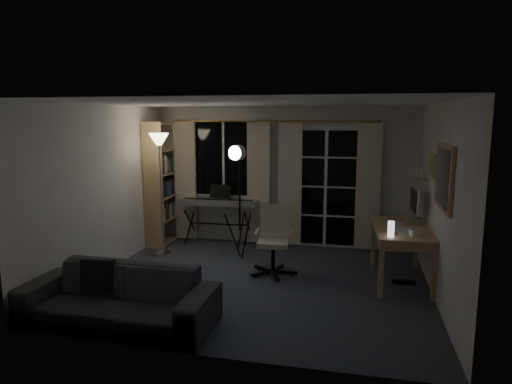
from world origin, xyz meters
TOP-DOWN VIEW (x-y plane):
  - floor at (0.00, 0.00)m, footprint 4.50×4.00m
  - window at (-1.05, 1.97)m, footprint 1.20×0.08m
  - french_door at (0.75, 1.97)m, footprint 1.32×0.09m
  - curtains at (-0.14, 1.88)m, footprint 3.60×0.07m
  - bookshelf at (-2.13, 1.67)m, footprint 0.39×1.01m
  - torchiere_lamp at (-1.79, 0.90)m, footprint 0.39×0.39m
  - keyboard_piano at (-1.07, 1.70)m, footprint 1.37×0.69m
  - studio_light at (-0.57, 1.11)m, footprint 0.41×0.42m
  - office_chair at (0.13, 0.48)m, footprint 0.66×0.68m
  - desk at (1.88, 0.48)m, footprint 0.77×1.44m
  - monitor at (2.08, 0.93)m, footprint 0.19×0.55m
  - desk_clutter at (1.82, 0.25)m, footprint 0.43×0.87m
  - mug at (1.98, -0.02)m, footprint 0.13×0.10m
  - wall_mirror at (2.22, -0.35)m, footprint 0.04×0.94m
  - framed_print at (2.23, 0.55)m, footprint 0.03×0.42m
  - wall_shelf at (2.16, 1.05)m, footprint 0.16×0.30m
  - sofa at (-1.20, -1.55)m, footprint 2.11×0.66m

SIDE VIEW (x-z plane):
  - floor at x=0.00m, z-range -0.02..0.00m
  - sofa at x=-1.20m, z-range 0.00..0.82m
  - office_chair at x=0.13m, z-range 0.09..1.06m
  - desk_clutter at x=1.82m, z-range 0.11..1.07m
  - desk at x=1.88m, z-range 0.28..1.04m
  - keyboard_piano at x=-1.07m, z-range 0.25..1.23m
  - mug at x=1.98m, z-range 0.76..0.88m
  - bookshelf at x=-2.13m, z-range -0.05..2.09m
  - french_door at x=0.75m, z-range -0.03..2.08m
  - monitor at x=2.08m, z-range 0.81..1.28m
  - curtains at x=-0.14m, z-range 0.03..2.16m
  - wall_shelf at x=2.16m, z-range 1.32..1.50m
  - studio_light at x=-0.57m, z-range 0.55..2.38m
  - window at x=-1.05m, z-range 0.80..2.20m
  - wall_mirror at x=2.22m, z-range 1.18..1.92m
  - torchiere_lamp at x=-1.79m, z-range 0.60..2.57m
  - framed_print at x=2.23m, z-range 1.44..1.76m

